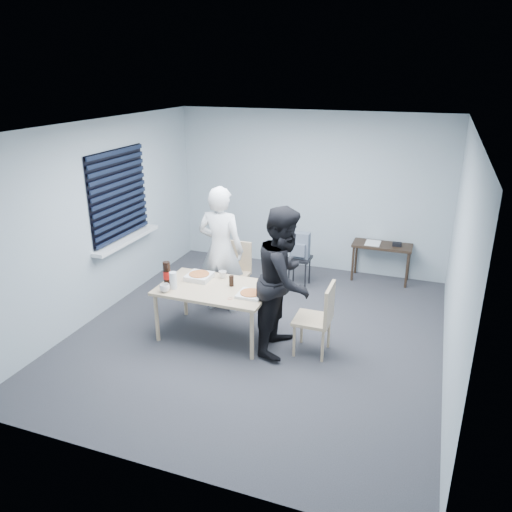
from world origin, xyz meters
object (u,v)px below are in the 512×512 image
at_px(stool, 300,264).
at_px(backpack, 300,246).
at_px(dining_table, 215,291).
at_px(mug_a, 165,288).
at_px(soda_bottle, 167,274).
at_px(person_black, 284,280).
at_px(mug_b, 223,274).
at_px(side_table, 382,249).
at_px(chair_far, 235,268).
at_px(chair_right, 320,315).
at_px(person_white, 221,250).

xyz_separation_m(stool, backpack, (0.00, -0.01, 0.31)).
bearing_deg(dining_table, mug_a, -146.84).
bearing_deg(soda_bottle, person_black, 5.90).
bearing_deg(soda_bottle, mug_b, 37.60).
relative_size(dining_table, side_table, 1.50).
distance_m(chair_far, mug_b, 0.76).
relative_size(side_table, soda_bottle, 3.03).
relative_size(chair_far, soda_bottle, 2.95).
xyz_separation_m(chair_right, person_black, (-0.44, -0.00, 0.37)).
height_order(chair_far, person_white, person_white).
bearing_deg(chair_right, person_black, -179.63).
relative_size(dining_table, stool, 2.91).
bearing_deg(side_table, mug_a, -128.29).
xyz_separation_m(side_table, backpack, (-1.16, -0.67, 0.14)).
relative_size(person_white, soda_bottle, 5.86).
xyz_separation_m(chair_far, person_white, (-0.08, -0.31, 0.37)).
bearing_deg(dining_table, soda_bottle, -167.12).
bearing_deg(person_black, backpack, 9.46).
bearing_deg(side_table, stool, -150.58).
bearing_deg(chair_far, soda_bottle, -110.63).
bearing_deg(person_black, soda_bottle, 95.90).
height_order(chair_right, mug_b, chair_right).
distance_m(dining_table, person_black, 0.93).
relative_size(person_black, side_table, 1.94).
distance_m(person_black, side_table, 2.67).
xyz_separation_m(person_black, mug_a, (-1.40, -0.35, -0.17)).
bearing_deg(stool, mug_b, -111.14).
distance_m(person_white, stool, 1.50).
bearing_deg(mug_b, chair_far, 99.83).
xyz_separation_m(chair_far, chair_right, (1.48, -1.00, 0.00)).
xyz_separation_m(mug_a, soda_bottle, (-0.08, 0.20, 0.10)).
bearing_deg(stool, person_black, -80.60).
relative_size(chair_right, soda_bottle, 2.95).
relative_size(person_black, mug_a, 14.39).
relative_size(person_black, backpack, 4.42).
bearing_deg(dining_table, stool, 72.70).
bearing_deg(person_white, backpack, -125.49).
relative_size(chair_right, backpack, 2.22).
bearing_deg(mug_a, side_table, 51.71).
bearing_deg(mug_b, backpack, 68.71).
relative_size(chair_far, chair_right, 1.00).
bearing_deg(chair_right, dining_table, -179.10).
height_order(chair_far, chair_right, same).
height_order(chair_far, soda_bottle, soda_bottle).
bearing_deg(chair_far, person_white, -104.30).
bearing_deg(backpack, mug_a, -133.91).
height_order(mug_a, soda_bottle, soda_bottle).
xyz_separation_m(dining_table, mug_b, (-0.02, 0.30, 0.11)).
relative_size(chair_far, mug_a, 7.24).
distance_m(person_white, mug_a, 1.10).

